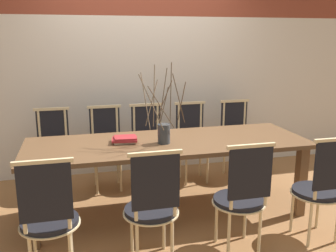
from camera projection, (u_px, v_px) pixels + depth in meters
ground_plane at (168, 212)px, 3.78m from camera, size 16.00×16.00×0.00m
wall_rear at (142, 47)px, 4.69m from camera, size 12.00×0.06×3.20m
dining_table at (168, 150)px, 3.63m from camera, size 2.71×0.94×0.75m
chair_near_leftend at (49, 216)px, 2.63m from camera, size 0.43×0.43×0.95m
chair_near_left at (152, 205)px, 2.81m from camera, size 0.43×0.43×0.95m
chair_near_center at (242, 195)px, 2.98m from camera, size 0.43×0.43×0.95m
chair_near_right at (321, 186)px, 3.16m from camera, size 0.43×0.43×0.95m
chair_far_leftend at (54, 150)px, 4.18m from camera, size 0.43×0.43×0.95m
chair_far_left at (106, 146)px, 4.32m from camera, size 0.43×0.43×0.95m
chair_far_center at (148, 143)px, 4.44m from camera, size 0.43×0.43×0.95m
chair_far_right at (192, 140)px, 4.57m from camera, size 0.43×0.43×0.95m
chair_far_rightend at (237, 137)px, 4.71m from camera, size 0.43×0.43×0.95m
vase_centerpiece at (164, 130)px, 3.51m from camera, size 0.44×0.41×0.76m
book_stack at (125, 139)px, 3.55m from camera, size 0.26×0.22×0.06m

